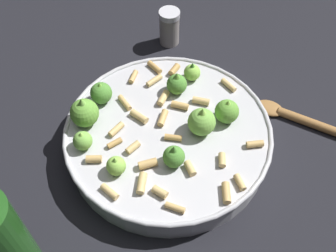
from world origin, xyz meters
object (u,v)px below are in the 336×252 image
Objects in this scene: cooking_pan at (167,135)px; wooden_spoon at (303,120)px; pepper_shaker at (169,27)px; olive_oil_bottle at (4,246)px.

wooden_spoon is (0.05, 0.25, -0.02)m from cooking_pan.
cooking_pan is at bearing -24.29° from pepper_shaker.
pepper_shaker reaches higher than wooden_spoon.
olive_oil_bottle is (0.37, -0.38, 0.07)m from pepper_shaker.
wooden_spoon is at bearing 24.27° from pepper_shaker.
olive_oil_bottle is 0.53m from wooden_spoon.
pepper_shaker is at bearing 134.45° from olive_oil_bottle.
pepper_shaker is 0.33m from wooden_spoon.
cooking_pan reaches higher than wooden_spoon.
olive_oil_bottle is 1.44× the size of wooden_spoon.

